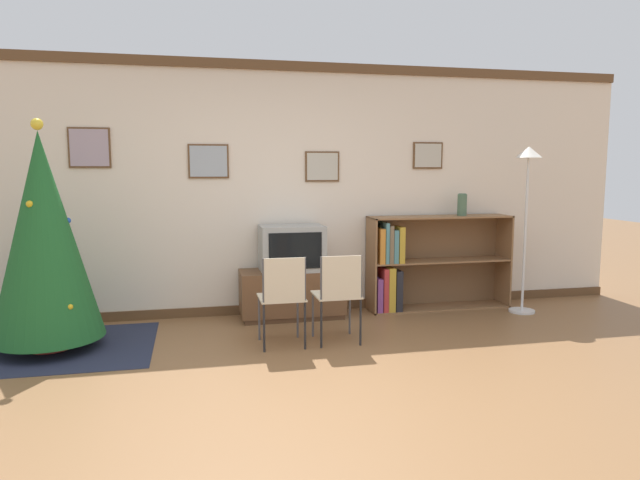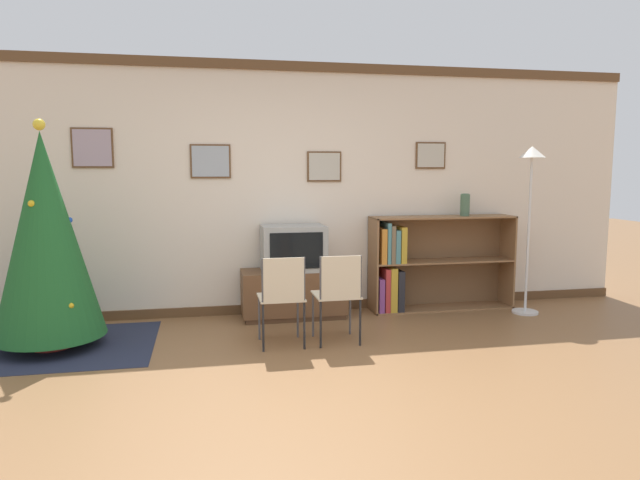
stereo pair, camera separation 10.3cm
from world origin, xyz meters
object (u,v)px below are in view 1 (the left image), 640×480
(tv_console, at_px, (292,294))
(bookshelf, at_px, (416,264))
(folding_chair_right, at_px, (339,292))
(vase, at_px, (462,204))
(standing_lamp, at_px, (527,186))
(christmas_tree, at_px, (44,237))
(television, at_px, (292,248))
(folding_chair_left, at_px, (283,295))

(tv_console, xyz_separation_m, bookshelf, (1.42, 0.07, 0.26))
(folding_chair_right, bearing_deg, tv_console, 104.28)
(folding_chair_right, relative_size, vase, 3.28)
(standing_lamp, bearing_deg, christmas_tree, -176.79)
(television, height_order, bookshelf, bookshelf)
(folding_chair_left, bearing_deg, christmas_tree, 168.81)
(tv_console, height_order, folding_chair_left, folding_chair_left)
(vase, bearing_deg, television, -178.28)
(television, distance_m, vase, 2.00)
(tv_console, bearing_deg, bookshelf, 2.74)
(tv_console, distance_m, standing_lamp, 2.78)
(tv_console, bearing_deg, christmas_tree, -165.18)
(christmas_tree, relative_size, vase, 7.97)
(folding_chair_left, height_order, folding_chair_right, same)
(folding_chair_left, bearing_deg, television, 75.69)
(vase, relative_size, standing_lamp, 0.14)
(christmas_tree, relative_size, tv_console, 1.82)
(vase, bearing_deg, folding_chair_left, -154.57)
(tv_console, height_order, folding_chair_right, folding_chair_right)
(vase, bearing_deg, standing_lamp, -34.51)
(christmas_tree, bearing_deg, folding_chair_right, -8.98)
(folding_chair_left, distance_m, folding_chair_right, 0.51)
(christmas_tree, height_order, standing_lamp, christmas_tree)
(tv_console, relative_size, bookshelf, 0.67)
(christmas_tree, bearing_deg, vase, 8.82)
(tv_console, relative_size, standing_lamp, 0.60)
(bookshelf, bearing_deg, folding_chair_right, -137.65)
(standing_lamp, bearing_deg, folding_chair_left, -166.52)
(folding_chair_left, xyz_separation_m, vase, (2.21, 1.05, 0.70))
(vase, xyz_separation_m, standing_lamp, (0.56, -0.39, 0.21))
(folding_chair_right, xyz_separation_m, bookshelf, (1.17, 1.06, 0.05))
(christmas_tree, distance_m, folding_chair_right, 2.60)
(vase, bearing_deg, tv_console, -178.35)
(vase, bearing_deg, folding_chair_right, -148.33)
(christmas_tree, relative_size, television, 3.00)
(christmas_tree, height_order, tv_console, christmas_tree)
(standing_lamp, bearing_deg, tv_console, 172.53)
(folding_chair_left, relative_size, standing_lamp, 0.45)
(television, height_order, folding_chair_right, television)
(folding_chair_left, height_order, bookshelf, bookshelf)
(tv_console, bearing_deg, folding_chair_right, -75.72)
(tv_console, height_order, standing_lamp, standing_lamp)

